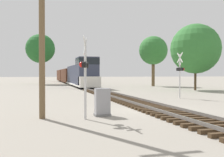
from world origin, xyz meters
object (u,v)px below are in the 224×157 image
Objects in this scene: freight_train at (71,75)px; tree_far_right at (195,49)px; relay_cabinet at (102,102)px; crossing_signal_near at (85,70)px; crossing_signal_far at (180,71)px; tree_deep_background at (40,49)px; utility_pole at (42,25)px; tree_mid_background at (153,51)px.

tree_far_right reaches higher than freight_train.
tree_far_right reaches higher than relay_cabinet.
crossing_signal_far is (10.06, 8.58, 0.07)m from crossing_signal_near.
tree_deep_background is at bearing 93.66° from relay_cabinet.
tree_far_right reaches higher than crossing_signal_far.
freight_train is at bearing 81.82° from utility_pole.
crossing_signal_near is 25.96m from tree_far_right.
crossing_signal_near is 2.77× the size of relay_cabinet.
crossing_signal_far is 0.46× the size of tree_far_right.
relay_cabinet is at bearing -94.53° from freight_train.
utility_pole is at bearing -98.18° from freight_train.
tree_far_right is 0.98× the size of tree_mid_background.
tree_far_right is at bearing -39.33° from crossing_signal_far.
utility_pole reaches higher than crossing_signal_far.
tree_deep_background reaches higher than crossing_signal_far.
tree_deep_background is (-19.57, 15.46, 1.31)m from tree_mid_background.
crossing_signal_near is 0.45× the size of utility_pole.
crossing_signal_near is 2.11m from relay_cabinet.
tree_mid_background reaches higher than tree_far_right.
utility_pole is (-3.00, -0.01, 3.83)m from relay_cabinet.
relay_cabinet is at bearing 130.66° from crossing_signal_far.
crossing_signal_far is 2.88× the size of relay_cabinet.
relay_cabinet is (1.04, 0.75, -1.67)m from crossing_signal_near.
tree_mid_background is at bearing 61.29° from relay_cabinet.
freight_train is 5.74× the size of tree_mid_background.
freight_train is 46.61m from relay_cabinet.
tree_deep_background is (0.07, 45.85, 3.17)m from utility_pole.
crossing_signal_near is at bearing -134.41° from tree_far_right.
tree_deep_background is (-6.61, -0.61, 5.81)m from freight_train.
crossing_signal_far reaches higher than crossing_signal_near.
relay_cabinet is 24.98m from tree_far_right.
tree_deep_background is at bearing 125.25° from tree_far_right.
tree_far_right reaches higher than crossing_signal_near.
crossing_signal_near is at bearing -87.68° from tree_deep_background.
tree_mid_background is 0.83× the size of tree_deep_background.
crossing_signal_near is (-4.72, -47.21, 0.47)m from freight_train.
relay_cabinet is 46.47m from tree_deep_background.
tree_mid_background is at bearing -38.30° from tree_deep_background.
tree_mid_background reaches higher than crossing_signal_near.
relay_cabinet is 0.16× the size of tree_far_right.
crossing_signal_far is at bearing -129.05° from tree_far_right.
tree_mid_background is (-0.35, 12.73, 0.85)m from tree_far_right.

